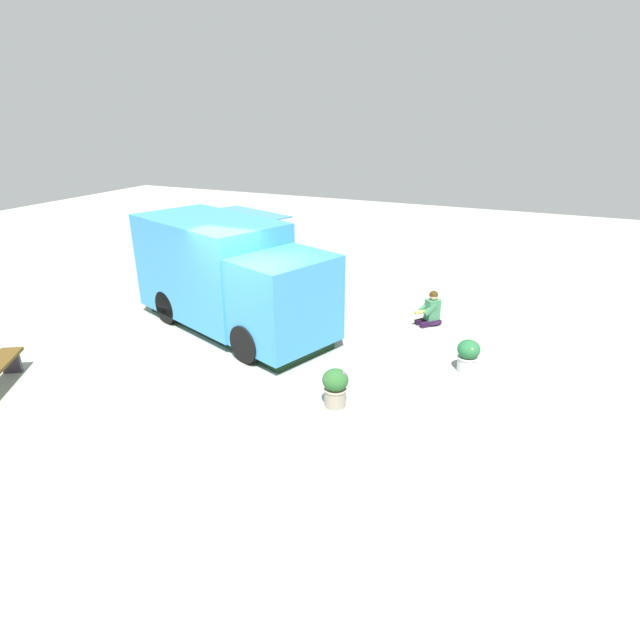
{
  "coord_description": "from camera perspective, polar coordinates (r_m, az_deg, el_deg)",
  "views": [
    {
      "loc": [
        -7.65,
        -5.44,
        4.71
      ],
      "look_at": [
        0.91,
        -1.6,
        0.85
      ],
      "focal_mm": 28.72,
      "sensor_mm": 36.0,
      "label": 1
    }
  ],
  "objects": [
    {
      "name": "person_customer",
      "position": [
        12.33,
        12.26,
        0.92
      ],
      "size": [
        0.74,
        0.7,
        0.82
      ],
      "color": "#25122F",
      "rests_on": "ground_plane"
    },
    {
      "name": "ground_plane",
      "position": [
        10.5,
        -10.09,
        -4.66
      ],
      "size": [
        40.0,
        40.0,
        0.0
      ],
      "primitive_type": "plane",
      "color": "#9BA492"
    },
    {
      "name": "planter_flowering_far",
      "position": [
        8.74,
        1.72,
        -7.38
      ],
      "size": [
        0.45,
        0.45,
        0.69
      ],
      "color": "gray",
      "rests_on": "ground_plane"
    },
    {
      "name": "planter_flowering_near",
      "position": [
        10.27,
        16.17,
        -3.75
      ],
      "size": [
        0.43,
        0.43,
        0.65
      ],
      "color": "silver",
      "rests_on": "ground_plane"
    },
    {
      "name": "food_truck",
      "position": [
        11.79,
        -10.07,
        4.57
      ],
      "size": [
        3.91,
        5.45,
        2.45
      ],
      "color": "#3A8FDE",
      "rests_on": "ground_plane"
    }
  ]
}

